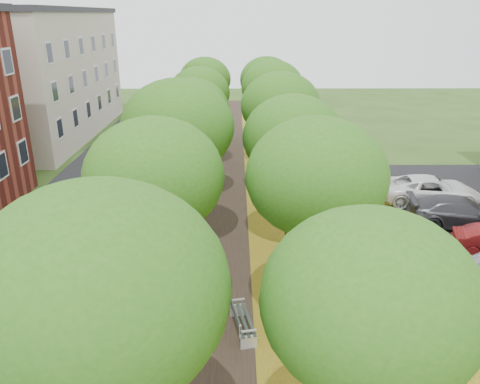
{
  "coord_description": "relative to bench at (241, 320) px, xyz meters",
  "views": [
    {
      "loc": [
        0.23,
        -7.11,
        9.87
      ],
      "look_at": [
        0.38,
        12.21,
        2.5
      ],
      "focal_mm": 35.0,
      "sensor_mm": 36.0,
      "label": 1
    }
  ],
  "objects": [
    {
      "name": "street_asphalt",
      "position": [
        -7.87,
        9.25,
        -0.46
      ],
      "size": [
        8.0,
        70.0,
        0.01
      ],
      "primitive_type": "cube",
      "color": "black",
      "rests_on": "ground"
    },
    {
      "name": "footpath",
      "position": [
        -0.37,
        9.25,
        -0.46
      ],
      "size": [
        3.2,
        70.0,
        0.01
      ],
      "primitive_type": "cube",
      "color": "black",
      "rests_on": "ground"
    },
    {
      "name": "leaf_verge",
      "position": [
        4.63,
        9.25,
        -0.46
      ],
      "size": [
        7.5,
        70.0,
        0.01
      ],
      "primitive_type": "cube",
      "color": "#AC9D1F",
      "rests_on": "ground"
    },
    {
      "name": "tree_row_west",
      "position": [
        -2.57,
        9.25,
        4.63
      ],
      "size": [
        4.35,
        34.35,
        6.97
      ],
      "color": "black",
      "rests_on": "ground"
    },
    {
      "name": "tree_row_east",
      "position": [
        2.23,
        9.25,
        4.63
      ],
      "size": [
        4.35,
        34.35,
        6.97
      ],
      "color": "black",
      "rests_on": "ground"
    },
    {
      "name": "building_cream",
      "position": [
        -17.37,
        27.25,
        4.74
      ],
      "size": [
        10.3,
        20.3,
        10.4
      ],
      "color": "beige",
      "rests_on": "ground"
    },
    {
      "name": "bench",
      "position": [
        0.0,
        0.0,
        0.0
      ],
      "size": [
        0.91,
        1.96,
        0.9
      ],
      "rotation": [
        0.0,
        0.0,
        1.77
      ],
      "color": "#252F29",
      "rests_on": "ground"
    },
    {
      "name": "car_grey",
      "position": [
        10.91,
        8.18,
        0.27
      ],
      "size": [
        5.35,
        2.86,
        1.48
      ],
      "primitive_type": "imported",
      "rotation": [
        0.0,
        0.0,
        1.41
      ],
      "color": "#35363B",
      "rests_on": "ground"
    },
    {
      "name": "car_white",
      "position": [
        10.63,
        11.31,
        0.28
      ],
      "size": [
        5.53,
        2.84,
        1.49
      ],
      "primitive_type": "imported",
      "rotation": [
        0.0,
        0.0,
        1.5
      ],
      "color": "white",
      "rests_on": "ground"
    }
  ]
}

